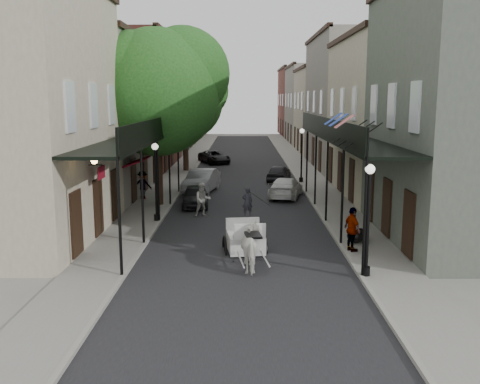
{
  "coord_description": "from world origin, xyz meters",
  "views": [
    {
      "loc": [
        0.03,
        -18.98,
        5.92
      ],
      "look_at": [
        -0.11,
        5.48,
        1.6
      ],
      "focal_mm": 40.0,
      "sensor_mm": 36.0,
      "label": 1
    }
  ],
  "objects_px": {
    "lamppost_left": "(156,181)",
    "car_right_near": "(286,188)",
    "pedestrian_sidewalk_left": "(143,185)",
    "pedestrian_walking": "(203,200)",
    "lamppost_right_near": "(368,219)",
    "lamppost_right_far": "(302,154)",
    "car_left_far": "(214,157)",
    "horse": "(254,247)",
    "carriage": "(244,224)",
    "tree_far": "(189,99)",
    "car_left_mid": "(201,181)",
    "tree_near": "(164,87)",
    "car_left_near": "(195,196)",
    "pedestrian_sidewalk_right": "(352,229)",
    "car_right_far": "(279,173)"
  },
  "relations": [
    {
      "from": "lamppost_right_near",
      "to": "pedestrian_sidewalk_left",
      "type": "relative_size",
      "value": 2.28
    },
    {
      "from": "pedestrian_sidewalk_left",
      "to": "car_right_near",
      "type": "bearing_deg",
      "value": -168.51
    },
    {
      "from": "pedestrian_walking",
      "to": "pedestrian_sidewalk_right",
      "type": "xyz_separation_m",
      "value": [
        6.2,
        -6.57,
        0.12
      ]
    },
    {
      "from": "carriage",
      "to": "car_right_far",
      "type": "xyz_separation_m",
      "value": [
        2.52,
        17.55,
        -0.43
      ]
    },
    {
      "from": "lamppost_right_far",
      "to": "car_right_near",
      "type": "distance_m",
      "value": 5.7
    },
    {
      "from": "pedestrian_sidewalk_left",
      "to": "car_left_mid",
      "type": "relative_size",
      "value": 0.37
    },
    {
      "from": "lamppost_left",
      "to": "lamppost_right_far",
      "type": "bearing_deg",
      "value": 55.65
    },
    {
      "from": "horse",
      "to": "carriage",
      "type": "distance_m",
      "value": 2.49
    },
    {
      "from": "tree_near",
      "to": "lamppost_left",
      "type": "distance_m",
      "value": 6.1
    },
    {
      "from": "carriage",
      "to": "lamppost_right_near",
      "type": "bearing_deg",
      "value": -48.14
    },
    {
      "from": "pedestrian_walking",
      "to": "car_right_near",
      "type": "distance_m",
      "value": 7.02
    },
    {
      "from": "tree_far",
      "to": "lamppost_right_near",
      "type": "bearing_deg",
      "value": -72.32
    },
    {
      "from": "horse",
      "to": "pedestrian_walking",
      "type": "distance_m",
      "value": 8.74
    },
    {
      "from": "lamppost_right_far",
      "to": "horse",
      "type": "distance_m",
      "value": 19.4
    },
    {
      "from": "pedestrian_walking",
      "to": "car_left_mid",
      "type": "height_order",
      "value": "pedestrian_walking"
    },
    {
      "from": "tree_near",
      "to": "lamppost_left",
      "type": "xyz_separation_m",
      "value": [
        0.1,
        -4.18,
        -4.44
      ]
    },
    {
      "from": "lamppost_right_near",
      "to": "car_left_near",
      "type": "xyz_separation_m",
      "value": [
        -6.7,
        11.95,
        -1.46
      ]
    },
    {
      "from": "carriage",
      "to": "pedestrian_sidewalk_left",
      "type": "xyz_separation_m",
      "value": [
        -5.88,
        10.16,
        -0.1
      ]
    },
    {
      "from": "horse",
      "to": "car_left_near",
      "type": "relative_size",
      "value": 0.54
    },
    {
      "from": "lamppost_right_far",
      "to": "car_left_far",
      "type": "xyz_separation_m",
      "value": [
        -6.7,
        11.64,
        -1.46
      ]
    },
    {
      "from": "tree_far",
      "to": "pedestrian_sidewalk_left",
      "type": "height_order",
      "value": "tree_far"
    },
    {
      "from": "horse",
      "to": "car_right_far",
      "type": "distance_m",
      "value": 20.12
    },
    {
      "from": "horse",
      "to": "car_left_far",
      "type": "bearing_deg",
      "value": -91.92
    },
    {
      "from": "tree_near",
      "to": "lamppost_right_near",
      "type": "distance_m",
      "value": 15.39
    },
    {
      "from": "horse",
      "to": "lamppost_left",
      "type": "bearing_deg",
      "value": -64.78
    },
    {
      "from": "lamppost_right_near",
      "to": "horse",
      "type": "xyz_separation_m",
      "value": [
        -3.7,
        1.0,
        -1.26
      ]
    },
    {
      "from": "lamppost_right_near",
      "to": "car_right_near",
      "type": "height_order",
      "value": "lamppost_right_near"
    },
    {
      "from": "tree_near",
      "to": "car_left_far",
      "type": "distance_m",
      "value": 20.4
    },
    {
      "from": "lamppost_right_near",
      "to": "car_left_mid",
      "type": "height_order",
      "value": "lamppost_right_near"
    },
    {
      "from": "pedestrian_sidewalk_right",
      "to": "car_left_near",
      "type": "xyz_separation_m",
      "value": [
        -6.8,
        9.12,
        -0.39
      ]
    },
    {
      "from": "horse",
      "to": "tree_far",
      "type": "bearing_deg",
      "value": -87.06
    },
    {
      "from": "pedestrian_sidewalk_left",
      "to": "car_right_near",
      "type": "xyz_separation_m",
      "value": [
        8.4,
        1.08,
        -0.33
      ]
    },
    {
      "from": "horse",
      "to": "pedestrian_sidewalk_right",
      "type": "height_order",
      "value": "pedestrian_sidewalk_right"
    },
    {
      "from": "car_left_near",
      "to": "car_left_far",
      "type": "distance_m",
      "value": 19.69
    },
    {
      "from": "lamppost_right_near",
      "to": "car_right_near",
      "type": "bearing_deg",
      "value": 95.83
    },
    {
      "from": "pedestrian_sidewalk_left",
      "to": "car_right_near",
      "type": "relative_size",
      "value": 0.39
    },
    {
      "from": "car_left_far",
      "to": "pedestrian_sidewalk_left",
      "type": "bearing_deg",
      "value": -123.64
    },
    {
      "from": "pedestrian_walking",
      "to": "car_right_far",
      "type": "relative_size",
      "value": 0.49
    },
    {
      "from": "pedestrian_sidewalk_left",
      "to": "car_left_far",
      "type": "xyz_separation_m",
      "value": [
        3.2,
        18.03,
        -0.34
      ]
    },
    {
      "from": "lamppost_left",
      "to": "car_right_near",
      "type": "bearing_deg",
      "value": 44.98
    },
    {
      "from": "tree_near",
      "to": "car_left_near",
      "type": "distance_m",
      "value": 6.12
    },
    {
      "from": "pedestrian_sidewalk_left",
      "to": "pedestrian_walking",
      "type": "bearing_deg",
      "value": 136.21
    },
    {
      "from": "pedestrian_walking",
      "to": "car_right_near",
      "type": "height_order",
      "value": "pedestrian_walking"
    },
    {
      "from": "tree_far",
      "to": "car_left_mid",
      "type": "bearing_deg",
      "value": -80.48
    },
    {
      "from": "pedestrian_sidewalk_right",
      "to": "car_right_far",
      "type": "distance_m",
      "value": 18.25
    },
    {
      "from": "lamppost_right_near",
      "to": "car_left_mid",
      "type": "relative_size",
      "value": 0.84
    },
    {
      "from": "horse",
      "to": "pedestrian_sidewalk_left",
      "type": "relative_size",
      "value": 1.15
    },
    {
      "from": "tree_far",
      "to": "car_right_near",
      "type": "height_order",
      "value": "tree_far"
    },
    {
      "from": "car_left_mid",
      "to": "car_right_near",
      "type": "height_order",
      "value": "car_left_mid"
    },
    {
      "from": "tree_far",
      "to": "pedestrian_walking",
      "type": "xyz_separation_m",
      "value": [
        2.25,
        -16.78,
        -4.97
      ]
    }
  ]
}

